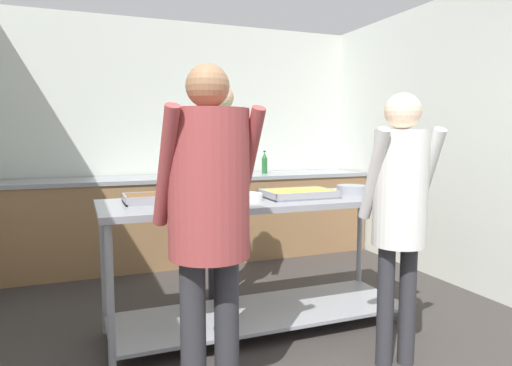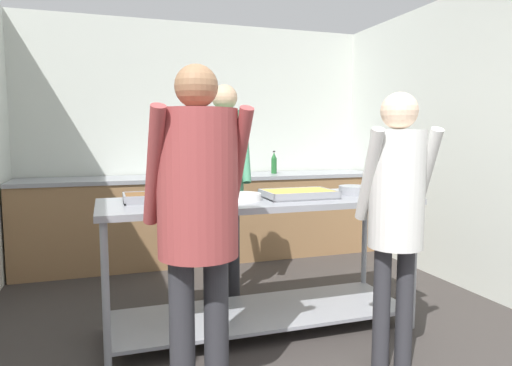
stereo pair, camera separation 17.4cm
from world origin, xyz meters
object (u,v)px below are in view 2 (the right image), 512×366
object	(u,v)px
sauce_pan	(354,190)
cook_behind_counter	(225,166)
water_bottle	(274,163)
serving_tray_vegetables	(299,194)
guest_serving_left	(396,200)
plate_stack	(243,197)
broccoli_bowl	(199,193)
guest_serving_right	(198,202)
serving_tray_roast	(153,198)

from	to	relation	value
sauce_pan	cook_behind_counter	xyz separation A→B (m)	(-0.81, 0.69, 0.15)
sauce_pan	water_bottle	distance (m)	1.97
serving_tray_vegetables	guest_serving_left	bearing A→B (deg)	-68.04
plate_stack	broccoli_bowl	bearing A→B (deg)	140.21
sauce_pan	guest_serving_left	distance (m)	0.78
guest_serving_right	cook_behind_counter	world-z (taller)	cook_behind_counter
sauce_pan	water_bottle	bearing A→B (deg)	87.08
serving_tray_vegetables	guest_serving_left	distance (m)	0.79
guest_serving_left	plate_stack	bearing A→B (deg)	133.80
broccoli_bowl	guest_serving_left	world-z (taller)	guest_serving_left
plate_stack	serving_tray_roast	bearing A→B (deg)	166.21
plate_stack	sauce_pan	size ratio (longest dim) A/B	0.70
serving_tray_roast	guest_serving_left	world-z (taller)	guest_serving_left
serving_tray_roast	plate_stack	world-z (taller)	serving_tray_roast
sauce_pan	guest_serving_left	xyz separation A→B (m)	(-0.17, -0.76, 0.04)
broccoli_bowl	sauce_pan	world-z (taller)	broccoli_bowl
serving_tray_vegetables	cook_behind_counter	world-z (taller)	cook_behind_counter
sauce_pan	guest_serving_right	bearing A→B (deg)	-149.55
plate_stack	water_bottle	world-z (taller)	water_bottle
serving_tray_roast	sauce_pan	xyz separation A→B (m)	(1.46, -0.11, 0.01)
serving_tray_vegetables	cook_behind_counter	size ratio (longest dim) A/B	0.28
serving_tray_roast	plate_stack	size ratio (longest dim) A/B	1.51
sauce_pan	cook_behind_counter	distance (m)	1.08
serving_tray_vegetables	plate_stack	bearing A→B (deg)	179.39
serving_tray_vegetables	cook_behind_counter	bearing A→B (deg)	115.34
broccoli_bowl	serving_tray_vegetables	xyz separation A→B (m)	(0.67, -0.22, -0.01)
broccoli_bowl	sauce_pan	size ratio (longest dim) A/B	0.55
plate_stack	sauce_pan	xyz separation A→B (m)	(0.87, 0.03, 0.01)
guest_serving_left	serving_tray_roast	bearing A→B (deg)	145.78
serving_tray_vegetables	sauce_pan	distance (m)	0.47
plate_stack	serving_tray_vegetables	bearing A→B (deg)	-0.61
water_bottle	guest_serving_left	bearing A→B (deg)	-95.70
serving_tray_roast	serving_tray_vegetables	xyz separation A→B (m)	(0.99, -0.15, 0.00)
guest_serving_right	water_bottle	world-z (taller)	guest_serving_right
broccoli_bowl	water_bottle	xyz separation A→B (m)	(1.23, 1.78, 0.08)
serving_tray_roast	guest_serving_left	distance (m)	1.56
sauce_pan	guest_serving_right	world-z (taller)	guest_serving_right
guest_serving_left	guest_serving_right	bearing A→B (deg)	-179.12
serving_tray_vegetables	guest_serving_right	distance (m)	1.14
serving_tray_vegetables	water_bottle	world-z (taller)	water_bottle
serving_tray_vegetables	water_bottle	distance (m)	2.08
broccoli_bowl	guest_serving_left	xyz separation A→B (m)	(0.96, -0.95, 0.04)
water_bottle	broccoli_bowl	bearing A→B (deg)	-124.70
plate_stack	water_bottle	xyz separation A→B (m)	(0.97, 2.00, 0.09)
broccoli_bowl	water_bottle	world-z (taller)	water_bottle
cook_behind_counter	water_bottle	xyz separation A→B (m)	(0.91, 1.27, -0.07)
guest_serving_right	serving_tray_vegetables	bearing A→B (deg)	40.79
plate_stack	cook_behind_counter	bearing A→B (deg)	85.06
serving_tray_roast	guest_serving_right	bearing A→B (deg)	-81.68
sauce_pan	guest_serving_left	world-z (taller)	guest_serving_left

